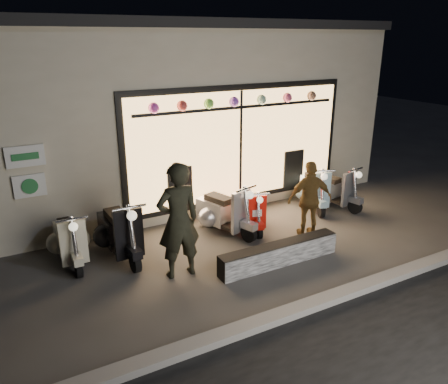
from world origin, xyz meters
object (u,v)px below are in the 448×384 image
Objects in this scene: graffiti_barrier at (279,254)px; scooter_red at (250,210)px; man at (178,221)px; scooter_silver at (221,211)px; woman at (310,199)px.

graffiti_barrier is 1.87× the size of scooter_red.
man is at bearing 163.28° from graffiti_barrier.
man is (-1.46, -1.26, 0.57)m from scooter_silver.
woman is at bearing -35.56° from scooter_red.
woman is (2.92, 0.21, -0.22)m from man.
scooter_silver is at bearing -137.15° from man.
man reaches higher than woman.
scooter_silver is 2.01m from man.
scooter_silver is at bearing -171.70° from scooter_red.
man is 1.28× the size of woman.
scooter_silver is 1.19× the size of scooter_red.
man is 2.93m from woman.
man is at bearing 19.89° from woman.
man reaches higher than graffiti_barrier.
graffiti_barrier is at bearing 45.97° from woman.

